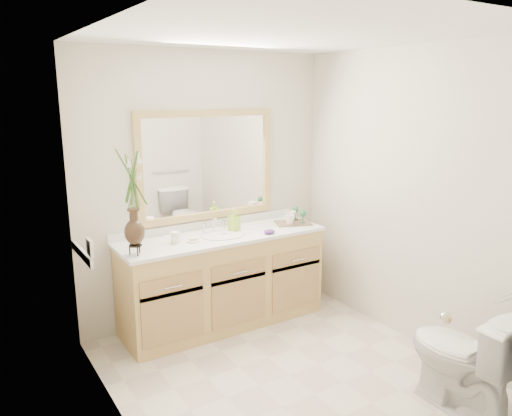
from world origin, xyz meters
TOP-DOWN VIEW (x-y plane):
  - floor at (0.00, 0.00)m, footprint 2.60×2.60m
  - ceiling at (0.00, 0.00)m, footprint 2.40×2.60m
  - wall_back at (0.00, 1.30)m, footprint 2.40×0.02m
  - wall_front at (0.00, -1.30)m, footprint 2.40×0.02m
  - wall_left at (-1.20, 0.00)m, footprint 0.02×2.60m
  - wall_right at (1.20, 0.00)m, footprint 0.02×2.60m
  - vanity at (0.00, 1.01)m, footprint 1.80×0.55m
  - counter at (0.00, 1.01)m, footprint 1.84×0.57m
  - sink at (0.00, 1.00)m, footprint 0.38×0.34m
  - mirror at (0.00, 1.28)m, footprint 1.32×0.04m
  - switch_plate at (-1.19, 0.76)m, footprint 0.02×0.12m
  - door at (-0.30, -1.29)m, footprint 0.80×0.03m
  - toilet at (0.70, -0.92)m, footprint 0.42×0.75m
  - flower_vase at (-0.82, 0.89)m, footprint 0.18×0.18m
  - tumbler at (-0.45, 0.99)m, footprint 0.08×0.08m
  - soap_dish at (-0.31, 0.95)m, footprint 0.11×0.11m
  - soap_bottle at (0.16, 1.09)m, footprint 0.10×0.10m
  - purple_dish at (0.36, 0.82)m, footprint 0.12×0.11m
  - tray at (0.74, 0.98)m, footprint 0.38×0.31m
  - mug_left at (0.68, 0.95)m, footprint 0.10×0.09m
  - mug_right at (0.75, 1.04)m, footprint 0.13×0.12m
  - goblet_front at (0.80, 0.91)m, footprint 0.06×0.06m
  - goblet_back at (0.82, 1.06)m, footprint 0.06×0.06m

SIDE VIEW (x-z plane):
  - floor at x=0.00m, z-range 0.00..0.00m
  - toilet at x=0.70m, z-range 0.00..0.74m
  - vanity at x=0.00m, z-range 0.00..0.80m
  - sink at x=0.00m, z-range 0.66..0.89m
  - counter at x=0.00m, z-range 0.80..0.83m
  - tray at x=0.74m, z-range 0.83..0.85m
  - soap_dish at x=-0.31m, z-range 0.82..0.86m
  - purple_dish at x=0.36m, z-range 0.83..0.87m
  - tumbler at x=-0.45m, z-range 0.83..0.93m
  - mug_left at x=0.68m, z-range 0.85..0.94m
  - mug_right at x=0.75m, z-range 0.85..0.94m
  - soap_bottle at x=0.16m, z-range 0.83..1.00m
  - goblet_front at x=0.80m, z-range 0.87..1.00m
  - goblet_back at x=0.82m, z-range 0.87..1.00m
  - switch_plate at x=-1.19m, z-range 0.92..1.04m
  - door at x=-0.30m, z-range 0.00..2.00m
  - wall_back at x=0.00m, z-range 0.00..2.40m
  - wall_front at x=0.00m, z-range 0.00..2.40m
  - wall_left at x=-1.20m, z-range 0.00..2.40m
  - wall_right at x=1.20m, z-range 0.00..2.40m
  - flower_vase at x=-0.82m, z-range 0.96..1.70m
  - mirror at x=0.00m, z-range 0.92..1.89m
  - ceiling at x=0.00m, z-range 2.39..2.41m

